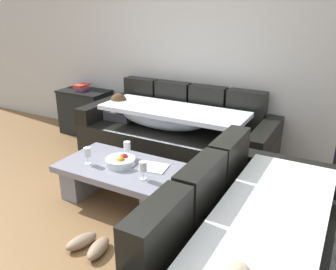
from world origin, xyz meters
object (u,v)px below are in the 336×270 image
book_stack_on_cabinet (82,87)px  couch_along_wall (174,135)px  coffee_table (123,179)px  wine_glass_near_left (87,153)px  pair_of_shoes (90,245)px  wine_glass_far_back (127,146)px  open_magazine (152,167)px  fruit_bowl (121,161)px  wine_glass_near_right (143,167)px  couch_near_window (250,255)px  side_cabinet (86,112)px

book_stack_on_cabinet → couch_along_wall: bearing=-8.1°
coffee_table → book_stack_on_cabinet: (-1.63, 1.30, 0.45)m
wine_glass_near_left → couch_along_wall: bearing=76.4°
coffee_table → pair_of_shoes: 0.76m
wine_glass_near_left → wine_glass_far_back: size_ratio=1.00×
open_magazine → couch_along_wall: bearing=97.6°
fruit_bowl → coffee_table: bearing=-12.3°
coffee_table → open_magazine: bearing=20.6°
fruit_bowl → wine_glass_near_left: size_ratio=1.69×
wine_glass_near_left → wine_glass_near_right: 0.62m
couch_along_wall → open_magazine: (0.28, -0.97, 0.05)m
couch_near_window → side_cabinet: bearing=57.9°
coffee_table → open_magazine: size_ratio=4.29×
side_cabinet → pair_of_shoes: side_cabinet is taller
coffee_table → wine_glass_near_right: size_ratio=7.23×
couch_along_wall → pair_of_shoes: bearing=-83.5°
couch_near_window → coffee_table: couch_near_window is taller
couch_along_wall → wine_glass_near_left: (-0.29, -1.19, 0.16)m
side_cabinet → book_stack_on_cabinet: bearing=174.6°
fruit_bowl → pair_of_shoes: bearing=-74.2°
open_magazine → book_stack_on_cabinet: 2.27m
wine_glass_far_back → side_cabinet: 1.90m
couch_near_window → wine_glass_far_back: size_ratio=11.90×
couch_near_window → wine_glass_near_right: 1.18m
couch_near_window → pair_of_shoes: 1.25m
wine_glass_far_back → book_stack_on_cabinet: book_stack_on_cabinet is taller
pair_of_shoes → wine_glass_near_left: bearing=129.8°
wine_glass_near_left → side_cabinet: bearing=132.1°
couch_near_window → pair_of_shoes: couch_near_window is taller
wine_glass_near_right → open_magazine: wine_glass_near_right is taller
couch_near_window → open_magazine: couch_near_window is taller
wine_glass_near_right → book_stack_on_cabinet: size_ratio=0.72×
wine_glass_near_left → open_magazine: size_ratio=0.59×
couch_near_window → pair_of_shoes: (-1.21, -0.14, -0.29)m
coffee_table → pair_of_shoes: (0.18, -0.71, -0.19)m
wine_glass_far_back → book_stack_on_cabinet: bearing=144.4°
couch_along_wall → coffee_table: bearing=-89.0°
couch_near_window → wine_glass_near_left: bearing=75.0°
coffee_table → wine_glass_near_right: wine_glass_near_right is taller
couch_along_wall → wine_glass_near_right: bearing=-74.5°
book_stack_on_cabinet → open_magazine: bearing=-32.3°
fruit_bowl → wine_glass_far_back: wine_glass_far_back is taller
wine_glass_far_back → open_magazine: size_ratio=0.59×
fruit_bowl → couch_near_window: bearing=-22.4°
wine_glass_near_right → wine_glass_far_back: bearing=141.1°
coffee_table → book_stack_on_cabinet: size_ratio=5.22×
couch_near_window → fruit_bowl: (-1.41, 0.58, 0.08)m
couch_along_wall → fruit_bowl: (-0.00, -1.07, 0.09)m
wine_glass_near_left → open_magazine: wine_glass_near_left is taller
couch_along_wall → wine_glass_near_right: couch_along_wall is taller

